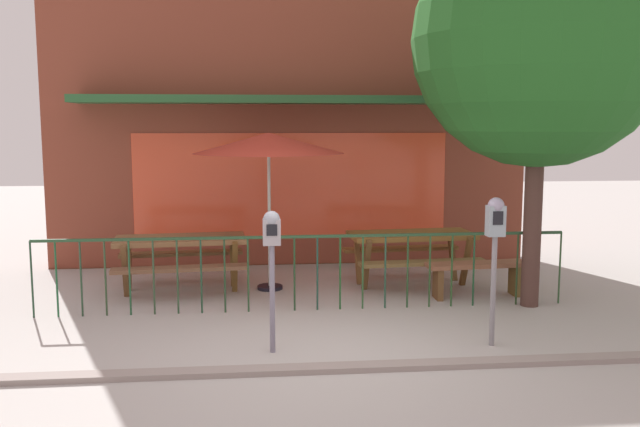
% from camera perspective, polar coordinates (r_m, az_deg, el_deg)
% --- Properties ---
extents(ground, '(40.00, 40.00, 0.00)m').
position_cam_1_polar(ground, '(7.18, -0.04, -11.69)').
color(ground, '#B0AAA6').
extents(pub_storefront, '(7.96, 1.35, 5.44)m').
position_cam_1_polar(pub_storefront, '(11.60, -2.45, 9.19)').
color(pub_storefront, '#472911').
rests_on(pub_storefront, ground).
extents(patio_fence_front, '(6.71, 0.04, 0.97)m').
position_cam_1_polar(patio_fence_front, '(8.67, -1.18, -3.79)').
color(patio_fence_front, '#244428').
rests_on(patio_fence_front, ground).
extents(picnic_table_left, '(1.91, 1.51, 0.79)m').
position_cam_1_polar(picnic_table_left, '(9.85, -11.50, -2.88)').
color(picnic_table_left, brown).
rests_on(picnic_table_left, ground).
extents(picnic_table_right, '(1.89, 1.48, 0.79)m').
position_cam_1_polar(picnic_table_right, '(10.13, 7.59, -2.51)').
color(picnic_table_right, brown).
rests_on(picnic_table_right, ground).
extents(patio_umbrella, '(2.12, 2.12, 2.23)m').
position_cam_1_polar(patio_umbrella, '(9.65, -4.29, 5.78)').
color(patio_umbrella, black).
rests_on(patio_umbrella, ground).
extents(patio_bench, '(1.42, 0.45, 0.48)m').
position_cam_1_polar(patio_bench, '(9.63, 12.91, -4.73)').
color(patio_bench, brown).
rests_on(patio_bench, ground).
extents(parking_meter_near, '(0.18, 0.17, 1.60)m').
position_cam_1_polar(parking_meter_near, '(7.43, 14.34, -1.49)').
color(parking_meter_near, gray).
rests_on(parking_meter_near, ground).
extents(parking_meter_far, '(0.18, 0.17, 1.48)m').
position_cam_1_polar(parking_meter_far, '(7.01, -4.03, -2.51)').
color(parking_meter_far, slate).
rests_on(parking_meter_far, ground).
extents(street_tree, '(3.19, 3.19, 4.99)m').
position_cam_1_polar(street_tree, '(9.19, 17.80, 13.55)').
color(street_tree, '#4C312A').
rests_on(street_tree, ground).
extents(curb_edge, '(11.15, 0.20, 0.11)m').
position_cam_1_polar(curb_edge, '(6.76, 0.35, -12.95)').
color(curb_edge, gray).
rests_on(curb_edge, ground).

